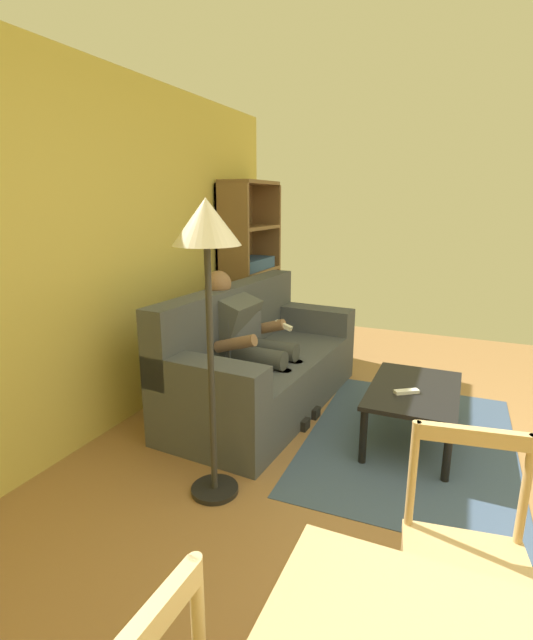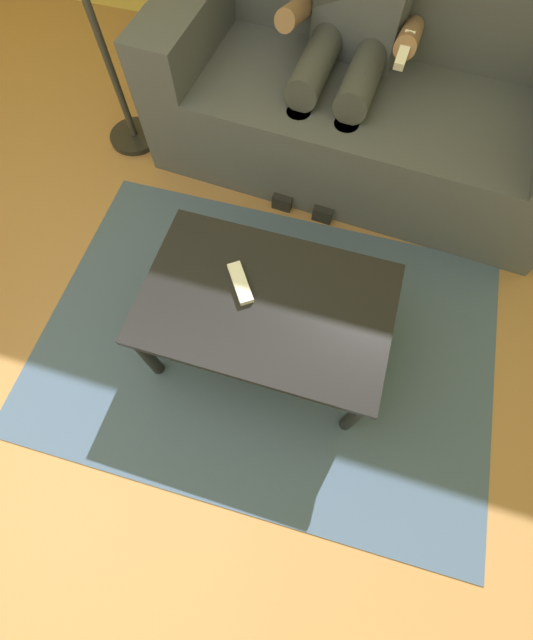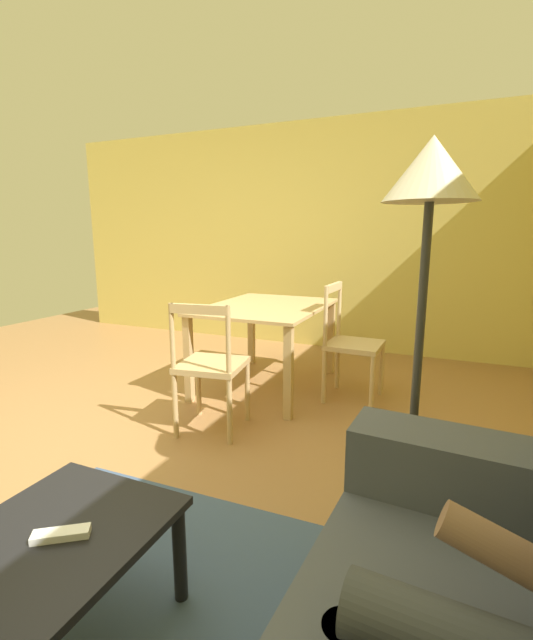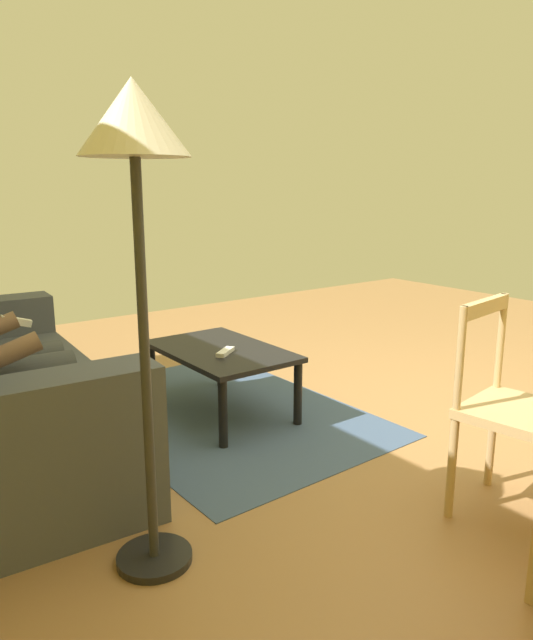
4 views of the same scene
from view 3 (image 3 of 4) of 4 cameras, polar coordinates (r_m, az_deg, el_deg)
ground_plane at (r=2.99m, az=-20.77°, el=-15.99°), size 8.17×8.17×0.00m
wall_side at (r=5.30m, az=2.28°, el=10.93°), size 0.12×5.98×2.59m
coffee_table at (r=1.63m, az=-29.73°, el=-27.25°), size 0.91×0.59×0.41m
tv_remote at (r=1.62m, az=-25.62°, el=-24.26°), size 0.14×0.17×0.02m
dining_table at (r=3.72m, az=-0.00°, el=0.37°), size 1.27×0.95×0.73m
dining_chair_near_wall at (r=3.54m, az=11.14°, el=-3.12°), size 0.43×0.43×0.94m
dining_chair_facing_couch at (r=2.93m, az=-7.46°, el=-6.10°), size 0.48×0.48×0.91m
floor_lamp at (r=1.80m, az=20.74°, el=13.54°), size 0.36×0.36×1.70m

